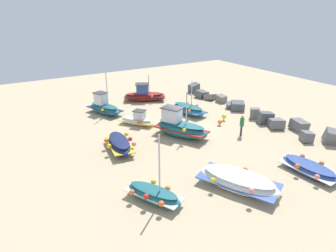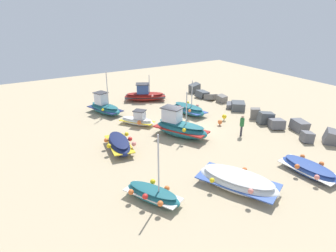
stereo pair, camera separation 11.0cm
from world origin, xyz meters
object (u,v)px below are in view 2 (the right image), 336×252
fishing_boat_3 (238,181)px  fishing_boat_0 (180,127)px  fishing_boat_2 (145,95)px  mooring_buoy_0 (224,117)px  mooring_buoy_1 (220,122)px  fishing_boat_5 (153,194)px  person_walking (242,124)px  fishing_boat_7 (138,120)px  fishing_boat_8 (189,109)px  fishing_boat_1 (105,107)px  fishing_boat_4 (309,169)px  fishing_boat_6 (119,144)px

fishing_boat_3 → fishing_boat_0: bearing=-33.4°
fishing_boat_2 → mooring_buoy_0: (8.82, 3.24, -0.21)m
mooring_buoy_1 → fishing_boat_5: bearing=-57.5°
fishing_boat_3 → mooring_buoy_0: 10.32m
mooring_buoy_1 → person_walking: bearing=0.1°
fishing_boat_7 → person_walking: (6.16, 5.82, 0.53)m
fishing_boat_8 → fishing_boat_1: bearing=46.4°
fishing_boat_4 → fishing_boat_6: bearing=-139.2°
fishing_boat_4 → fishing_boat_7: (-12.32, -5.25, 0.06)m
fishing_boat_5 → fishing_boat_8: (-9.76, 8.99, 0.07)m
mooring_buoy_0 → fishing_boat_8: bearing=-149.7°
fishing_boat_4 → fishing_boat_8: size_ratio=0.93×
person_walking → fishing_boat_6: bearing=-142.8°
mooring_buoy_0 → mooring_buoy_1: mooring_buoy_0 is taller
fishing_boat_1 → fishing_boat_0: bearing=-178.5°
fishing_boat_1 → fishing_boat_5: bearing=149.8°
fishing_boat_1 → fishing_boat_5: fishing_boat_1 is taller
fishing_boat_7 → mooring_buoy_0: (3.03, 6.86, -0.06)m
fishing_boat_5 → fishing_boat_8: fishing_boat_5 is taller
fishing_boat_0 → fishing_boat_6: size_ratio=1.25×
fishing_boat_5 → mooring_buoy_1: (-6.15, 9.67, -0.11)m
mooring_buoy_0 → mooring_buoy_1: bearing=-57.7°
fishing_boat_1 → fishing_boat_2: bearing=-91.8°
person_walking → mooring_buoy_1: 2.56m
fishing_boat_1 → fishing_boat_7: fishing_boat_1 is taller
fishing_boat_3 → mooring_buoy_0: size_ratio=8.47×
fishing_boat_2 → fishing_boat_4: (18.12, 1.62, -0.21)m
mooring_buoy_1 → fishing_boat_2: bearing=-167.0°
fishing_boat_1 → fishing_boat_5: size_ratio=1.05×
fishing_boat_0 → fishing_boat_6: fishing_boat_0 is taller
fishing_boat_5 → fishing_boat_6: bearing=-33.6°
person_walking → mooring_buoy_1: size_ratio=3.39×
fishing_boat_1 → fishing_boat_8: bearing=-142.9°
fishing_boat_5 → fishing_boat_6: (-6.28, 0.75, 0.05)m
fishing_boat_0 → mooring_buoy_0: fishing_boat_0 is taller
fishing_boat_3 → person_walking: 7.29m
fishing_boat_1 → fishing_boat_7: bearing=178.4°
fishing_boat_0 → mooring_buoy_1: (-0.10, 4.06, -0.45)m
fishing_boat_4 → mooring_buoy_1: 8.65m
fishing_boat_3 → fishing_boat_8: (-11.16, 4.53, 0.01)m
fishing_boat_1 → mooring_buoy_0: (7.15, 8.25, -0.25)m
fishing_boat_6 → fishing_boat_5: bearing=2.2°
fishing_boat_1 → person_walking: bearing=-165.1°
fishing_boat_8 → fishing_boat_0: bearing=126.9°
person_walking → mooring_buoy_1: (-2.47, -0.00, -0.66)m
fishing_boat_8 → fishing_boat_7: bearing=78.4°
fishing_boat_1 → fishing_boat_4: bearing=-178.2°
fishing_boat_6 → fishing_boat_7: (-3.55, 3.09, -0.03)m
fishing_boat_2 → fishing_boat_5: size_ratio=1.20×
fishing_boat_7 → fishing_boat_8: size_ratio=0.79×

